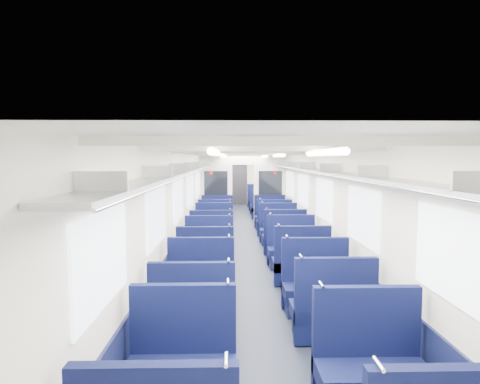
{
  "coord_description": "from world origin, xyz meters",
  "views": [
    {
      "loc": [
        -0.39,
        -10.64,
        2.2
      ],
      "look_at": [
        -0.13,
        1.25,
        1.23
      ],
      "focal_mm": 30.74,
      "sensor_mm": 36.0,
      "label": 1
    }
  ],
  "objects_px": {
    "seat_4": "(193,321)",
    "seat_18": "(217,219)",
    "seat_13": "(284,240)",
    "seat_14": "(214,231)",
    "seat_23": "(262,207)",
    "seat_8": "(206,267)",
    "seat_25": "(260,203)",
    "seat_10": "(209,252)",
    "seat_15": "(279,231)",
    "seat_16": "(216,224)",
    "seat_11": "(291,251)",
    "seat_3": "(370,371)",
    "seat_24": "(220,203)",
    "seat_12": "(212,241)",
    "end_door": "(239,184)",
    "seat_5": "(332,314)",
    "seat_20": "(219,210)",
    "seat_27": "(258,200)",
    "seat_2": "(182,368)",
    "seat_19": "(270,218)",
    "seat_22": "(220,206)",
    "seat_26": "(221,201)",
    "seat_17": "(274,224)",
    "seat_7": "(316,289)",
    "seat_21": "(264,210)",
    "seat_6": "(201,289)"
  },
  "relations": [
    {
      "from": "seat_11",
      "to": "seat_13",
      "type": "xyz_separation_m",
      "value": [
        0.0,
        1.15,
        0.0
      ]
    },
    {
      "from": "seat_19",
      "to": "seat_21",
      "type": "xyz_separation_m",
      "value": [
        0.0,
        2.11,
        0.0
      ]
    },
    {
      "from": "seat_4",
      "to": "seat_18",
      "type": "relative_size",
      "value": 1.0
    },
    {
      "from": "seat_10",
      "to": "seat_13",
      "type": "bearing_deg",
      "value": 36.63
    },
    {
      "from": "seat_25",
      "to": "seat_18",
      "type": "bearing_deg",
      "value": -110.23
    },
    {
      "from": "end_door",
      "to": "seat_4",
      "type": "xyz_separation_m",
      "value": [
        -0.83,
        -14.98,
        -0.67
      ]
    },
    {
      "from": "seat_4",
      "to": "seat_10",
      "type": "height_order",
      "value": "same"
    },
    {
      "from": "end_door",
      "to": "seat_24",
      "type": "height_order",
      "value": "end_door"
    },
    {
      "from": "seat_8",
      "to": "seat_19",
      "type": "xyz_separation_m",
      "value": [
        1.66,
        5.75,
        0.0
      ]
    },
    {
      "from": "seat_15",
      "to": "seat_16",
      "type": "relative_size",
      "value": 1.0
    },
    {
      "from": "seat_5",
      "to": "seat_22",
      "type": "distance_m",
      "value": 11.24
    },
    {
      "from": "seat_17",
      "to": "seat_24",
      "type": "xyz_separation_m",
      "value": [
        -1.66,
        5.52,
        0.0
      ]
    },
    {
      "from": "seat_3",
      "to": "seat_24",
      "type": "xyz_separation_m",
      "value": [
        -1.66,
        13.59,
        0.0
      ]
    },
    {
      "from": "seat_5",
      "to": "seat_18",
      "type": "relative_size",
      "value": 1.0
    },
    {
      "from": "seat_2",
      "to": "seat_5",
      "type": "height_order",
      "value": "same"
    },
    {
      "from": "seat_5",
      "to": "seat_18",
      "type": "height_order",
      "value": "same"
    },
    {
      "from": "seat_2",
      "to": "seat_24",
      "type": "relative_size",
      "value": 1.0
    },
    {
      "from": "seat_18",
      "to": "seat_20",
      "type": "height_order",
      "value": "same"
    },
    {
      "from": "seat_13",
      "to": "seat_14",
      "type": "height_order",
      "value": "same"
    },
    {
      "from": "seat_13",
      "to": "seat_20",
      "type": "xyz_separation_m",
      "value": [
        -1.66,
        5.47,
        0.0
      ]
    },
    {
      "from": "seat_13",
      "to": "seat_19",
      "type": "xyz_separation_m",
      "value": [
        0.0,
        3.44,
        0.0
      ]
    },
    {
      "from": "seat_2",
      "to": "seat_4",
      "type": "height_order",
      "value": "same"
    },
    {
      "from": "seat_3",
      "to": "seat_18",
      "type": "height_order",
      "value": "same"
    },
    {
      "from": "seat_3",
      "to": "seat_20",
      "type": "distance_m",
      "value": 11.44
    },
    {
      "from": "seat_8",
      "to": "seat_25",
      "type": "bearing_deg",
      "value": 80.74
    },
    {
      "from": "seat_10",
      "to": "seat_15",
      "type": "distance_m",
      "value": 2.86
    },
    {
      "from": "seat_15",
      "to": "seat_2",
      "type": "bearing_deg",
      "value": -103.64
    },
    {
      "from": "seat_20",
      "to": "seat_27",
      "type": "bearing_deg",
      "value": 64.01
    },
    {
      "from": "seat_2",
      "to": "seat_12",
      "type": "height_order",
      "value": "same"
    },
    {
      "from": "seat_12",
      "to": "seat_24",
      "type": "height_order",
      "value": "same"
    },
    {
      "from": "seat_15",
      "to": "seat_22",
      "type": "distance_m",
      "value": 5.77
    },
    {
      "from": "seat_21",
      "to": "seat_8",
      "type": "bearing_deg",
      "value": -101.94
    },
    {
      "from": "seat_6",
      "to": "seat_10",
      "type": "relative_size",
      "value": 1.0
    },
    {
      "from": "seat_3",
      "to": "seat_14",
      "type": "xyz_separation_m",
      "value": [
        -1.66,
        7.04,
        0.0
      ]
    },
    {
      "from": "seat_5",
      "to": "seat_16",
      "type": "height_order",
      "value": "same"
    },
    {
      "from": "seat_16",
      "to": "seat_25",
      "type": "bearing_deg",
      "value": 73.51
    },
    {
      "from": "seat_26",
      "to": "seat_8",
      "type": "bearing_deg",
      "value": -90.0
    },
    {
      "from": "seat_20",
      "to": "seat_25",
      "type": "xyz_separation_m",
      "value": [
        1.66,
        2.4,
        0.0
      ]
    },
    {
      "from": "seat_22",
      "to": "seat_26",
      "type": "height_order",
      "value": "same"
    },
    {
      "from": "seat_12",
      "to": "seat_13",
      "type": "xyz_separation_m",
      "value": [
        1.66,
        0.11,
        0.0
      ]
    },
    {
      "from": "seat_3",
      "to": "seat_22",
      "type": "xyz_separation_m",
      "value": [
        -1.66,
        12.46,
        0.0
      ]
    },
    {
      "from": "seat_7",
      "to": "seat_14",
      "type": "xyz_separation_m",
      "value": [
        -1.66,
        4.76,
        0.0
      ]
    },
    {
      "from": "seat_8",
      "to": "seat_25",
      "type": "relative_size",
      "value": 1.0
    },
    {
      "from": "seat_22",
      "to": "seat_24",
      "type": "xyz_separation_m",
      "value": [
        0.0,
        1.13,
        0.0
      ]
    },
    {
      "from": "seat_20",
      "to": "seat_15",
      "type": "bearing_deg",
      "value": -69.25
    },
    {
      "from": "seat_11",
      "to": "seat_24",
      "type": "relative_size",
      "value": 1.0
    },
    {
      "from": "seat_20",
      "to": "seat_27",
      "type": "height_order",
      "value": "same"
    },
    {
      "from": "seat_13",
      "to": "seat_18",
      "type": "bearing_deg",
      "value": 116.24
    },
    {
      "from": "seat_19",
      "to": "seat_21",
      "type": "bearing_deg",
      "value": 90.0
    },
    {
      "from": "seat_13",
      "to": "seat_23",
      "type": "height_order",
      "value": "same"
    }
  ]
}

